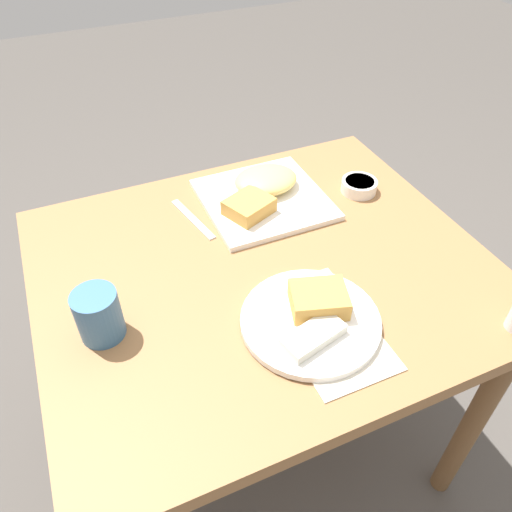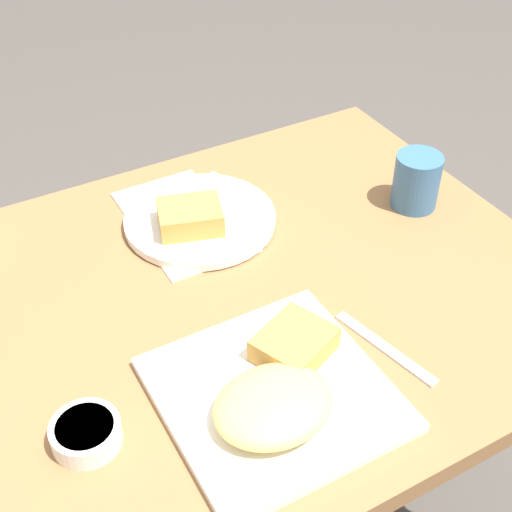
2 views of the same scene
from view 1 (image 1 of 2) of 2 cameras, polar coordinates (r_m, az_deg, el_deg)
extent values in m
plane|color=#4C4742|center=(1.61, 0.61, -19.71)|extent=(8.00, 8.00, 0.00)
cube|color=olive|center=(1.06, 0.88, -1.69)|extent=(0.93, 0.79, 0.04)
cylinder|color=brown|center=(1.66, 8.74, 0.68)|extent=(0.05, 0.05, 0.67)
cylinder|color=brown|center=(1.50, -19.17, -7.55)|extent=(0.05, 0.05, 0.67)
cylinder|color=brown|center=(1.35, 23.67, -16.87)|extent=(0.05, 0.05, 0.67)
cube|color=beige|center=(0.93, 8.06, -8.08)|extent=(0.16, 0.27, 0.00)
cube|color=white|center=(1.21, 0.89, 6.48)|extent=(0.28, 0.28, 0.01)
ellipsoid|color=#EFCC6B|center=(1.23, 1.13, 8.69)|extent=(0.16, 0.13, 0.04)
cube|color=gold|center=(1.15, -0.82, 5.70)|extent=(0.12, 0.12, 0.04)
cylinder|color=white|center=(0.93, 6.22, -7.36)|extent=(0.26, 0.26, 0.01)
cube|color=gold|center=(0.93, 7.18, -4.95)|extent=(0.12, 0.11, 0.04)
cube|color=beige|center=(0.88, 6.58, -9.06)|extent=(0.13, 0.08, 0.02)
cylinder|color=white|center=(1.27, 11.70, 7.84)|extent=(0.09, 0.09, 0.03)
cylinder|color=#D1B775|center=(1.26, 11.78, 8.34)|extent=(0.07, 0.07, 0.00)
cube|color=silver|center=(1.17, -7.23, 4.22)|extent=(0.05, 0.17, 0.00)
cylinder|color=#386693|center=(0.92, -17.55, -6.45)|extent=(0.08, 0.08, 0.10)
camera|label=2|loc=(1.58, 4.96, 43.01)|focal=50.00mm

